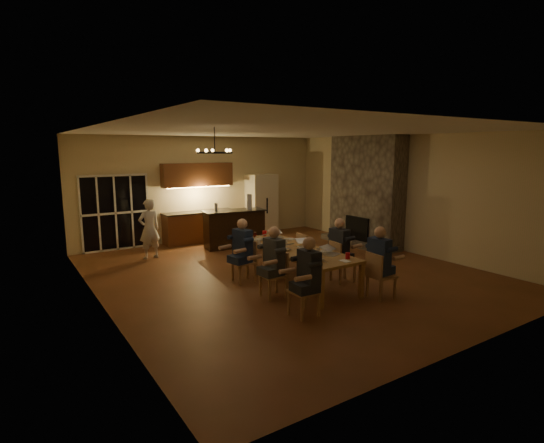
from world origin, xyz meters
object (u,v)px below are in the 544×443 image
Objects in this scene: chair_left_far at (244,262)px; mug_mid at (286,241)px; laptop_d at (305,242)px; bar_bottle at (216,207)px; person_left_mid at (274,262)px; plate_far at (290,239)px; chair_left_mid at (273,275)px; laptop_f at (277,233)px; chair_right_mid at (343,261)px; laptop_b at (332,249)px; redcup_mid at (267,244)px; refrigerator at (262,204)px; plate_left at (308,259)px; chair_left_near at (304,291)px; laptop_e at (259,235)px; plate_near at (326,251)px; chandelier at (215,153)px; bar_island at (234,229)px; person_right_mid at (339,250)px; redcup_far at (264,233)px; redcup_near at (348,256)px; person_right_near at (379,262)px; mug_front at (309,251)px; person_left_near at (309,277)px; person_left_far at (243,251)px; can_cola at (255,235)px; can_right at (300,241)px; chair_right_far at (309,252)px; dining_table at (294,265)px; can_silver at (318,251)px; chair_right_near at (381,275)px; laptop_a at (314,254)px; standing_person at (149,229)px; laptop_c at (282,245)px.

chair_left_far is 1.08m from mug_mid.
bar_bottle is at bearing 108.70° from laptop_d.
person_left_mid is 1.83m from plate_far.
chair_left_mid is 2.78× the size of laptop_f.
laptop_d and laptop_f have the same top height.
laptop_b reaches higher than chair_right_mid.
redcup_mid is (-0.68, 1.31, -0.05)m from laptop_b.
refrigerator is 6.20m from plate_left.
laptop_e is (0.76, 2.70, 0.42)m from chair_left_near.
chair_left_mid is 3.61× the size of plate_near.
redcup_mid is (1.43, 0.49, -1.94)m from chandelier.
bar_island is 5.42m from chair_left_near.
redcup_mid is 0.44× the size of plate_left.
person_right_mid reaches higher than redcup_far.
laptop_f is at bearing 91.08° from redcup_near.
laptop_d is (-0.58, 1.55, 0.17)m from person_right_near.
chair_left_near reaches higher than mug_front.
refrigerator is 6.57m from person_right_near.
person_left_far is at bearing -176.28° from person_left_near.
can_cola is at bearing 74.48° from redcup_mid.
mug_front is 0.83m from redcup_near.
mug_mid is 0.83× the size of redcup_mid.
redcup_far is 1.00× the size of can_right.
chandelier is (-2.64, -0.58, 2.31)m from chair_right_far.
bar_bottle is (-0.27, 3.76, 0.34)m from laptop_d.
chair_right_mid is at bearing -64.30° from laptop_f.
can_right is at bearing 150.29° from person_left_near.
redcup_mid is at bearing 100.58° from chair_right_far.
chair_right_far is (1.70, 1.06, 0.00)m from chair_left_mid.
laptop_e reaches higher than mug_front.
refrigerator reaches higher than laptop_d.
dining_table is 1.01m from chair_left_mid.
person_left_near is 11.50× the size of can_silver.
laptop_a reaches higher than chair_right_near.
person_right_near is at bearing 86.76° from chair_left_near.
chair_right_far reaches higher than redcup_far.
bar_island is 1.14× the size of standing_person.
person_right_mid reaches higher than can_right.
chair_right_near is 2.78× the size of laptop_b.
plate_left is (-0.48, -2.32, -0.05)m from redcup_far.
mug_front is 0.83× the size of redcup_near.
redcup_near is (-1.83, -6.09, -0.19)m from refrigerator.
bar_bottle is at bearing 91.39° from can_silver.
standing_person is at bearing -165.73° from person_left_near.
mug_mid is at bearing -74.62° from can_cola.
person_right_near is 1.98m from laptop_c.
can_cola is at bearing 52.77° from chair_right_far.
chair_left_far is 0.64× the size of person_left_mid.
chair_right_near reaches higher than dining_table.
laptop_c is at bearing 66.30° from laptop_e.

